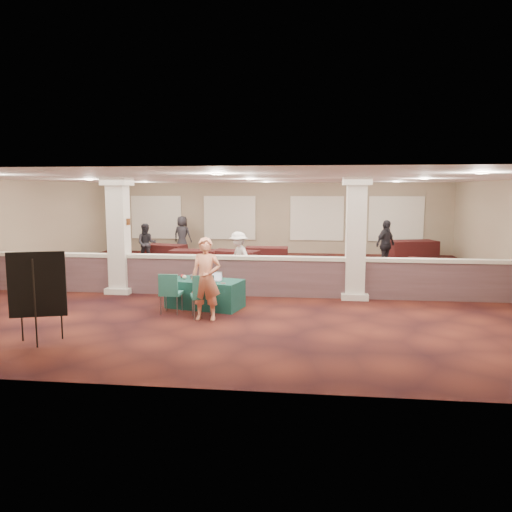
# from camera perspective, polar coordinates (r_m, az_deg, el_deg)

# --- Properties ---
(ground) EXTENTS (16.00, 16.00, 0.00)m
(ground) POSITION_cam_1_polar(r_m,az_deg,el_deg) (15.20, -0.66, -3.35)
(ground) COLOR #4D1C13
(ground) RESTS_ON ground
(wall_back) EXTENTS (16.00, 0.04, 3.20)m
(wall_back) POSITION_cam_1_polar(r_m,az_deg,el_deg) (22.91, 1.94, 4.36)
(wall_back) COLOR #85745C
(wall_back) RESTS_ON ground
(wall_front) EXTENTS (16.00, 0.04, 3.20)m
(wall_front) POSITION_cam_1_polar(r_m,az_deg,el_deg) (7.18, -9.00, -2.76)
(wall_front) COLOR #85745C
(wall_front) RESTS_ON ground
(wall_left) EXTENTS (0.04, 16.00, 3.20)m
(wall_left) POSITION_cam_1_polar(r_m,az_deg,el_deg) (17.87, -27.05, 2.64)
(wall_left) COLOR #85745C
(wall_left) RESTS_ON ground
(ceiling) EXTENTS (16.00, 16.00, 0.02)m
(ceiling) POSITION_cam_1_polar(r_m,az_deg,el_deg) (14.93, -0.68, 8.80)
(ceiling) COLOR silver
(ceiling) RESTS_ON wall_back
(partition_wall) EXTENTS (15.60, 0.28, 1.10)m
(partition_wall) POSITION_cam_1_polar(r_m,az_deg,el_deg) (13.63, -1.48, -2.19)
(partition_wall) COLOR #4E3537
(partition_wall) RESTS_ON ground
(column_left) EXTENTS (0.72, 0.72, 3.20)m
(column_left) POSITION_cam_1_polar(r_m,az_deg,el_deg) (14.42, -15.41, 2.36)
(column_left) COLOR silver
(column_left) RESTS_ON ground
(column_right) EXTENTS (0.72, 0.72, 3.20)m
(column_right) POSITION_cam_1_polar(r_m,az_deg,el_deg) (13.40, 11.32, 2.11)
(column_right) COLOR silver
(column_right) RESTS_ON ground
(sconce_left) EXTENTS (0.12, 0.12, 0.18)m
(sconce_left) POSITION_cam_1_polar(r_m,az_deg,el_deg) (14.50, -16.48, 3.79)
(sconce_left) COLOR brown
(sconce_left) RESTS_ON column_left
(sconce_right) EXTENTS (0.12, 0.12, 0.18)m
(sconce_right) POSITION_cam_1_polar(r_m,az_deg,el_deg) (14.29, -14.41, 3.81)
(sconce_right) COLOR brown
(sconce_right) RESTS_ON column_left
(near_table) EXTENTS (1.95, 1.30, 0.69)m
(near_table) POSITION_cam_1_polar(r_m,az_deg,el_deg) (12.36, -5.83, -4.30)
(near_table) COLOR #0F3829
(near_table) RESTS_ON ground
(conf_chair_main) EXTENTS (0.64, 0.64, 1.00)m
(conf_chair_main) POSITION_cam_1_polar(r_m,az_deg,el_deg) (11.27, -6.11, -4.16)
(conf_chair_main) COLOR #1E594D
(conf_chair_main) RESTS_ON ground
(conf_chair_side) EXTENTS (0.49, 0.49, 0.95)m
(conf_chair_side) POSITION_cam_1_polar(r_m,az_deg,el_deg) (11.81, -9.80, -3.84)
(conf_chair_side) COLOR #1E594D
(conf_chair_side) RESTS_ON ground
(easel_board) EXTENTS (0.99, 0.61, 1.74)m
(easel_board) POSITION_cam_1_polar(r_m,az_deg,el_deg) (10.16, -23.73, -3.11)
(easel_board) COLOR black
(easel_board) RESTS_ON ground
(woman) EXTENTS (0.69, 0.48, 1.85)m
(woman) POSITION_cam_1_polar(r_m,az_deg,el_deg) (11.09, -5.74, -2.62)
(woman) COLOR #E99865
(woman) RESTS_ON ground
(far_table_front_left) EXTENTS (1.70, 0.86, 0.69)m
(far_table_front_left) POSITION_cam_1_polar(r_m,az_deg,el_deg) (18.52, -7.14, -0.37)
(far_table_front_left) COLOR black
(far_table_front_left) RESTS_ON ground
(far_table_front_center) EXTENTS (1.87, 1.27, 0.69)m
(far_table_front_center) POSITION_cam_1_polar(r_m,az_deg,el_deg) (18.21, -2.42, -0.44)
(far_table_front_center) COLOR black
(far_table_front_center) RESTS_ON ground
(far_table_front_right) EXTENTS (1.86, 1.26, 0.69)m
(far_table_front_right) POSITION_cam_1_polar(r_m,az_deg,el_deg) (16.87, 19.74, -1.53)
(far_table_front_right) COLOR black
(far_table_front_right) RESTS_ON ground
(far_table_back_left) EXTENTS (1.78, 1.21, 0.66)m
(far_table_back_left) POSITION_cam_1_polar(r_m,az_deg,el_deg) (20.75, -10.30, 0.38)
(far_table_back_left) COLOR black
(far_table_back_left) RESTS_ON ground
(far_table_back_center) EXTENTS (1.65, 0.85, 0.66)m
(far_table_back_center) POSITION_cam_1_polar(r_m,az_deg,el_deg) (19.45, 1.21, 0.04)
(far_table_back_center) COLOR black
(far_table_back_center) RESTS_ON ground
(far_table_back_right) EXTENTS (2.16, 1.50, 0.80)m
(far_table_back_right) POSITION_cam_1_polar(r_m,az_deg,el_deg) (21.66, 17.39, 0.64)
(far_table_back_right) COLOR black
(far_table_back_right) RESTS_ON ground
(attendee_a) EXTENTS (0.84, 0.61, 1.57)m
(attendee_a) POSITION_cam_1_polar(r_m,az_deg,el_deg) (20.02, -12.40, 1.39)
(attendee_a) COLOR black
(attendee_a) RESTS_ON ground
(attendee_b) EXTENTS (1.01, 1.08, 1.59)m
(attendee_b) POSITION_cam_1_polar(r_m,az_deg,el_deg) (15.55, -2.01, -0.13)
(attendee_b) COLOR silver
(attendee_b) RESTS_ON ground
(attendee_c) EXTENTS (1.07, 1.12, 1.79)m
(attendee_c) POSITION_cam_1_polar(r_m,az_deg,el_deg) (18.81, 14.58, 1.27)
(attendee_c) COLOR black
(attendee_c) RESTS_ON ground
(attendee_d) EXTENTS (0.93, 0.64, 1.72)m
(attendee_d) POSITION_cam_1_polar(r_m,az_deg,el_deg) (22.68, -8.42, 2.37)
(attendee_d) COLOR black
(attendee_d) RESTS_ON ground
(laptop_base) EXTENTS (0.35, 0.29, 0.02)m
(laptop_base) POSITION_cam_1_polar(r_m,az_deg,el_deg) (12.12, -4.76, -2.82)
(laptop_base) COLOR #BBBBC0
(laptop_base) RESTS_ON near_table
(laptop_screen) EXTENTS (0.30, 0.09, 0.21)m
(laptop_screen) POSITION_cam_1_polar(r_m,az_deg,el_deg) (12.20, -4.54, -2.22)
(laptop_screen) COLOR #BBBBC0
(laptop_screen) RESTS_ON near_table
(screen_glow) EXTENTS (0.28, 0.07, 0.18)m
(screen_glow) POSITION_cam_1_polar(r_m,az_deg,el_deg) (12.20, -4.56, -2.29)
(screen_glow) COLOR #B2BDD6
(screen_glow) RESTS_ON near_table
(knitting) EXTENTS (0.43, 0.37, 0.03)m
(knitting) POSITION_cam_1_polar(r_m,az_deg,el_deg) (12.06, -6.16, -2.87)
(knitting) COLOR orange
(knitting) RESTS_ON near_table
(yarn_cream) EXTENTS (0.10, 0.10, 0.10)m
(yarn_cream) POSITION_cam_1_polar(r_m,az_deg,el_deg) (12.44, -8.19, -2.41)
(yarn_cream) COLOR beige
(yarn_cream) RESTS_ON near_table
(yarn_red) EXTENTS (0.09, 0.09, 0.09)m
(yarn_red) POSITION_cam_1_polar(r_m,az_deg,el_deg) (12.63, -8.44, -2.28)
(yarn_red) COLOR maroon
(yarn_red) RESTS_ON near_table
(yarn_grey) EXTENTS (0.10, 0.10, 0.10)m
(yarn_grey) POSITION_cam_1_polar(r_m,az_deg,el_deg) (12.57, -7.35, -2.30)
(yarn_grey) COLOR #434448
(yarn_grey) RESTS_ON near_table
(scissors) EXTENTS (0.12, 0.05, 0.01)m
(scissors) POSITION_cam_1_polar(r_m,az_deg,el_deg) (11.79, -3.76, -3.12)
(scissors) COLOR #B2131B
(scissors) RESTS_ON near_table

